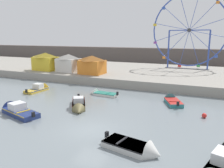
# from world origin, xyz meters

# --- Properties ---
(ground_plane) EXTENTS (240.00, 240.00, 0.00)m
(ground_plane) POSITION_xyz_m (0.00, 0.00, 0.00)
(ground_plane) COLOR slate
(quay_promenade) EXTENTS (110.00, 21.58, 1.27)m
(quay_promenade) POSITION_xyz_m (0.00, 25.30, 0.63)
(quay_promenade) COLOR gray
(quay_promenade) RESTS_ON ground_plane
(distant_town_skyline) EXTENTS (140.00, 3.00, 4.40)m
(distant_town_skyline) POSITION_xyz_m (0.00, 44.67, 2.20)
(distant_town_skyline) COLOR #564C47
(distant_town_skyline) RESTS_ON ground_plane
(motorboat_navy_blue) EXTENTS (5.63, 2.99, 1.66)m
(motorboat_navy_blue) POSITION_xyz_m (-8.71, 0.57, 0.33)
(motorboat_navy_blue) COLOR navy
(motorboat_navy_blue) RESTS_ON ground_plane
(motorboat_white_red_stripe) EXTENTS (4.05, 1.47, 1.21)m
(motorboat_white_red_stripe) POSITION_xyz_m (-4.15, 10.11, 0.20)
(motorboat_white_red_stripe) COLOR silver
(motorboat_white_red_stripe) RESTS_ON ground_plane
(motorboat_mustard_yellow) EXTENTS (1.67, 4.28, 1.57)m
(motorboat_mustard_yellow) POSITION_xyz_m (-12.91, 9.02, 0.28)
(motorboat_mustard_yellow) COLOR gold
(motorboat_mustard_yellow) RESTS_ON ground_plane
(motorboat_teal_painted) EXTENTS (2.75, 3.87, 1.32)m
(motorboat_teal_painted) POSITION_xyz_m (4.72, 10.32, 0.23)
(motorboat_teal_painted) COLOR teal
(motorboat_teal_painted) RESTS_ON ground_plane
(motorboat_pale_grey) EXTENTS (4.24, 2.29, 1.50)m
(motorboat_pale_grey) POSITION_xyz_m (4.53, -1.91, 0.24)
(motorboat_pale_grey) COLOR silver
(motorboat_pale_grey) RESTS_ON ground_plane
(motorboat_seafoam) EXTENTS (2.96, 5.96, 1.49)m
(motorboat_seafoam) POSITION_xyz_m (9.34, -2.24, 0.31)
(motorboat_seafoam) COLOR #93BCAD
(motorboat_seafoam) RESTS_ON ground_plane
(motorboat_olive_wood) EXTENTS (3.55, 4.62, 1.49)m
(motorboat_olive_wood) POSITION_xyz_m (-3.77, 4.25, 0.37)
(motorboat_olive_wood) COLOR olive
(motorboat_olive_wood) RESTS_ON ground_plane
(ferris_wheel_blue_frame) EXTENTS (13.57, 1.20, 14.01)m
(ferris_wheel_blue_frame) POSITION_xyz_m (4.28, 30.39, 8.30)
(ferris_wheel_blue_frame) COLOR #334CA8
(ferris_wheel_blue_frame) RESTS_ON quay_promenade
(carnival_booth_orange_canopy) EXTENTS (4.37, 3.63, 3.02)m
(carnival_booth_orange_canopy) POSITION_xyz_m (-9.48, 17.66, 2.84)
(carnival_booth_orange_canopy) COLOR orange
(carnival_booth_orange_canopy) RESTS_ON quay_promenade
(carnival_booth_white_ticket) EXTENTS (4.42, 3.80, 3.07)m
(carnival_booth_white_ticket) POSITION_xyz_m (-14.50, 18.30, 2.86)
(carnival_booth_white_ticket) COLOR silver
(carnival_booth_white_ticket) RESTS_ON quay_promenade
(carnival_booth_yellow_awning) EXTENTS (5.00, 3.66, 3.20)m
(carnival_booth_yellow_awning) POSITION_xyz_m (-19.31, 18.02, 2.93)
(carnival_booth_yellow_awning) COLOR yellow
(carnival_booth_yellow_awning) RESTS_ON quay_promenade
(mooring_buoy_orange) EXTENTS (0.44, 0.44, 0.44)m
(mooring_buoy_orange) POSITION_xyz_m (8.24, 6.55, 0.22)
(mooring_buoy_orange) COLOR red
(mooring_buoy_orange) RESTS_ON ground_plane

